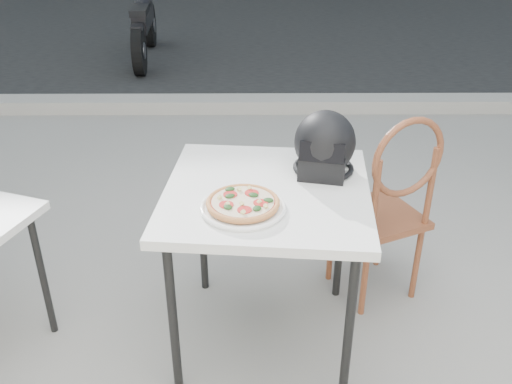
{
  "coord_description": "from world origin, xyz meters",
  "views": [
    {
      "loc": [
        -0.14,
        -2.04,
        1.9
      ],
      "look_at": [
        -0.13,
        -0.12,
        0.84
      ],
      "focal_mm": 40.0,
      "sensor_mm": 36.0,
      "label": 1
    }
  ],
  "objects_px": {
    "pizza": "(243,203)",
    "helmet": "(324,146)",
    "motorcycle": "(144,26)",
    "cafe_table_main": "(267,204)",
    "plate": "(243,208)",
    "cafe_chair_main": "(389,200)"
  },
  "relations": [
    {
      "from": "pizza",
      "to": "cafe_chair_main",
      "type": "distance_m",
      "value": 0.86
    },
    {
      "from": "helmet",
      "to": "pizza",
      "type": "bearing_deg",
      "value": -124.13
    },
    {
      "from": "cafe_table_main",
      "to": "cafe_chair_main",
      "type": "bearing_deg",
      "value": 27.04
    },
    {
      "from": "cafe_chair_main",
      "to": "motorcycle",
      "type": "relative_size",
      "value": 0.57
    },
    {
      "from": "pizza",
      "to": "plate",
      "type": "bearing_deg",
      "value": -130.78
    },
    {
      "from": "helmet",
      "to": "cafe_chair_main",
      "type": "distance_m",
      "value": 0.51
    },
    {
      "from": "pizza",
      "to": "cafe_chair_main",
      "type": "relative_size",
      "value": 0.37
    },
    {
      "from": "cafe_chair_main",
      "to": "motorcycle",
      "type": "bearing_deg",
      "value": -91.13
    },
    {
      "from": "motorcycle",
      "to": "plate",
      "type": "bearing_deg",
      "value": -79.59
    },
    {
      "from": "cafe_table_main",
      "to": "helmet",
      "type": "bearing_deg",
      "value": 32.84
    },
    {
      "from": "motorcycle",
      "to": "cafe_table_main",
      "type": "bearing_deg",
      "value": -78.05
    },
    {
      "from": "helmet",
      "to": "cafe_chair_main",
      "type": "xyz_separation_m",
      "value": [
        0.34,
        0.14,
        -0.34
      ]
    },
    {
      "from": "pizza",
      "to": "helmet",
      "type": "relative_size",
      "value": 1.16
    },
    {
      "from": "helmet",
      "to": "motorcycle",
      "type": "distance_m",
      "value": 4.87
    },
    {
      "from": "cafe_table_main",
      "to": "cafe_chair_main",
      "type": "relative_size",
      "value": 0.89
    },
    {
      "from": "pizza",
      "to": "motorcycle",
      "type": "height_order",
      "value": "motorcycle"
    },
    {
      "from": "plate",
      "to": "cafe_chair_main",
      "type": "height_order",
      "value": "cafe_chair_main"
    },
    {
      "from": "plate",
      "to": "helmet",
      "type": "relative_size",
      "value": 1.33
    },
    {
      "from": "plate",
      "to": "cafe_chair_main",
      "type": "relative_size",
      "value": 0.42
    },
    {
      "from": "cafe_table_main",
      "to": "motorcycle",
      "type": "relative_size",
      "value": 0.51
    },
    {
      "from": "pizza",
      "to": "helmet",
      "type": "distance_m",
      "value": 0.48
    },
    {
      "from": "cafe_table_main",
      "to": "helmet",
      "type": "xyz_separation_m",
      "value": [
        0.25,
        0.16,
        0.19
      ]
    }
  ]
}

